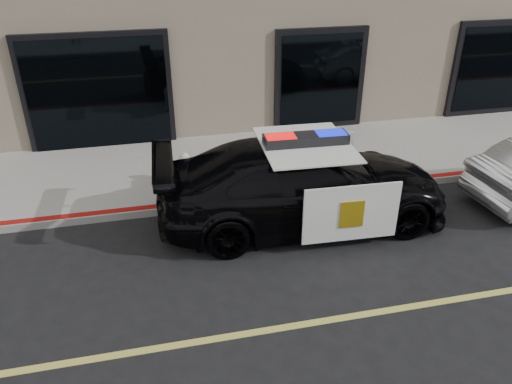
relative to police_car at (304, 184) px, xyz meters
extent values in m
plane|color=black|center=(-2.75, -2.70, -0.79)|extent=(120.00, 120.00, 0.00)
cube|color=gray|center=(-2.75, 2.55, -0.72)|extent=(60.00, 3.50, 0.15)
imported|color=black|center=(0.00, 0.00, -0.01)|extent=(2.62, 5.56, 1.56)
cube|color=white|center=(0.47, -1.14, -0.04)|extent=(1.67, 0.11, 1.04)
cube|color=white|center=(0.56, 1.10, -0.04)|extent=(1.67, 0.11, 1.04)
cube|color=white|center=(0.00, 0.00, 0.78)|extent=(1.64, 1.94, 0.03)
cube|color=gold|center=(0.47, -1.17, -0.04)|extent=(0.42, 0.03, 0.49)
cube|color=black|center=(0.00, 0.00, 0.88)|extent=(1.51, 0.45, 0.18)
cube|color=red|center=(-0.46, 0.02, 0.89)|extent=(0.53, 0.36, 0.17)
cube|color=#0C19CC|center=(0.45, -0.02, 0.89)|extent=(0.53, 0.36, 0.17)
cylinder|color=silver|center=(-2.02, 1.76, -0.61)|extent=(0.32, 0.32, 0.07)
cylinder|color=silver|center=(-2.02, 1.76, -0.35)|extent=(0.23, 0.23, 0.44)
cylinder|color=silver|center=(-2.02, 1.76, -0.11)|extent=(0.27, 0.27, 0.05)
sphere|color=silver|center=(-2.02, 1.76, -0.06)|extent=(0.20, 0.20, 0.20)
cylinder|color=silver|center=(-2.02, 1.76, 0.03)|extent=(0.06, 0.06, 0.06)
cylinder|color=silver|center=(-2.02, 1.92, -0.29)|extent=(0.12, 0.11, 0.12)
cylinder|color=silver|center=(-2.02, 1.61, -0.29)|extent=(0.12, 0.11, 0.12)
cylinder|color=silver|center=(-2.02, 1.59, -0.35)|extent=(0.15, 0.12, 0.15)
camera|label=1|loc=(-2.65, -7.73, 4.24)|focal=35.00mm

